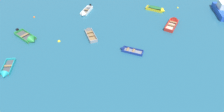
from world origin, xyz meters
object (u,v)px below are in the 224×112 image
rowboat_turquoise_cluster_outer (6,72)px  rowboat_yellow_near_right (158,9)px  motor_launch_blue_near_camera (223,12)px  rowboat_green_back_row_left (29,39)px  mooring_buoy_midfield (178,8)px  rowboat_grey_outer_left (89,32)px  mooring_buoy_outer_edge (59,41)px  rowboat_white_near_left (85,13)px  mooring_buoy_trailing (34,17)px  rowboat_deep_blue_back_row_right (127,50)px  rowboat_red_far_left (173,22)px

rowboat_turquoise_cluster_outer → rowboat_yellow_near_right: bearing=27.3°
motor_launch_blue_near_camera → rowboat_green_back_row_left: size_ratio=1.63×
rowboat_green_back_row_left → mooring_buoy_midfield: rowboat_green_back_row_left is taller
motor_launch_blue_near_camera → mooring_buoy_midfield: 8.00m
rowboat_grey_outer_left → mooring_buoy_outer_edge: bearing=-163.7°
rowboat_yellow_near_right → rowboat_grey_outer_left: bearing=-157.5°
rowboat_white_near_left → mooring_buoy_trailing: bearing=179.1°
rowboat_turquoise_cluster_outer → rowboat_grey_outer_left: bearing=32.6°
rowboat_turquoise_cluster_outer → rowboat_white_near_left: (10.62, 13.57, 0.04)m
mooring_buoy_trailing → rowboat_deep_blue_back_row_right: bearing=-39.0°
rowboat_white_near_left → rowboat_grey_outer_left: size_ratio=0.94×
mooring_buoy_trailing → mooring_buoy_outer_edge: 9.37m
rowboat_white_near_left → motor_launch_blue_near_camera: (25.01, -4.38, 0.45)m
mooring_buoy_midfield → mooring_buoy_outer_edge: bearing=-161.7°
rowboat_turquoise_cluster_outer → mooring_buoy_midfield: rowboat_turquoise_cluster_outer is taller
rowboat_red_far_left → mooring_buoy_midfield: rowboat_red_far_left is taller
rowboat_turquoise_cluster_outer → rowboat_yellow_near_right: rowboat_yellow_near_right is taller
rowboat_yellow_near_right → motor_launch_blue_near_camera: bearing=-16.7°
rowboat_turquoise_cluster_outer → motor_launch_blue_near_camera: 36.80m
rowboat_deep_blue_back_row_right → rowboat_yellow_near_right: (8.31, 10.65, 0.16)m
rowboat_white_near_left → rowboat_green_back_row_left: size_ratio=0.90×
rowboat_deep_blue_back_row_right → rowboat_grey_outer_left: bearing=134.4°
rowboat_white_near_left → mooring_buoy_outer_edge: size_ratio=8.27×
rowboat_red_far_left → mooring_buoy_trailing: rowboat_red_far_left is taller
rowboat_red_far_left → mooring_buoy_midfield: 6.12m
rowboat_turquoise_cluster_outer → rowboat_red_far_left: 26.69m
motor_launch_blue_near_camera → mooring_buoy_outer_edge: motor_launch_blue_near_camera is taller
rowboat_turquoise_cluster_outer → rowboat_red_far_left: rowboat_red_far_left is taller
motor_launch_blue_near_camera → mooring_buoy_trailing: (-34.16, 4.52, -0.66)m
rowboat_yellow_near_right → mooring_buoy_outer_edge: (-18.07, -6.90, -0.33)m
rowboat_red_far_left → mooring_buoy_trailing: (-24.05, 5.91, -0.24)m
rowboat_yellow_near_right → rowboat_white_near_left: bearing=175.8°
mooring_buoy_outer_edge → rowboat_red_far_left: bearing=6.3°
rowboat_white_near_left → mooring_buoy_trailing: rowboat_white_near_left is taller
rowboat_red_far_left → motor_launch_blue_near_camera: motor_launch_blue_near_camera is taller
rowboat_turquoise_cluster_outer → motor_launch_blue_near_camera: size_ratio=0.50×
motor_launch_blue_near_camera → mooring_buoy_outer_edge: 29.56m
motor_launch_blue_near_camera → rowboat_yellow_near_right: motor_launch_blue_near_camera is taller
mooring_buoy_trailing → rowboat_yellow_near_right: bearing=-2.9°
rowboat_turquoise_cluster_outer → motor_launch_blue_near_camera: motor_launch_blue_near_camera is taller
rowboat_turquoise_cluster_outer → rowboat_red_far_left: (25.52, 7.80, 0.07)m
rowboat_white_near_left → motor_launch_blue_near_camera: bearing=-9.9°
rowboat_green_back_row_left → mooring_buoy_midfield: 27.58m
rowboat_yellow_near_right → rowboat_deep_blue_back_row_right: bearing=-128.0°
rowboat_green_back_row_left → mooring_buoy_trailing: 6.93m
rowboat_white_near_left → rowboat_green_back_row_left: (-8.83, -6.78, -0.01)m
mooring_buoy_outer_edge → rowboat_white_near_left: bearing=61.2°
mooring_buoy_trailing → mooring_buoy_midfield: bearing=-1.4°
mooring_buoy_trailing → mooring_buoy_midfield: size_ratio=1.00×
rowboat_turquoise_cluster_outer → rowboat_grey_outer_left: size_ratio=0.85×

